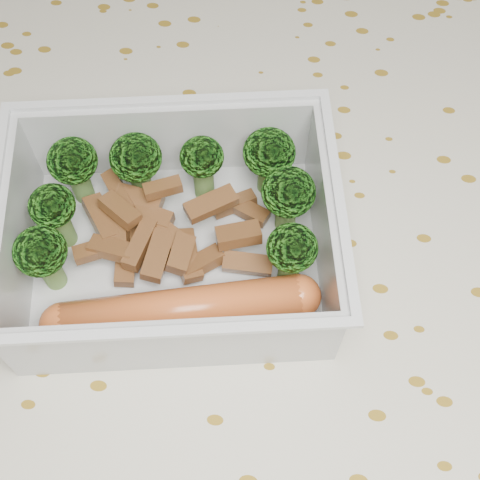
{
  "coord_description": "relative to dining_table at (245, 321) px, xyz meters",
  "views": [
    {
      "loc": [
        0.01,
        -0.18,
        1.12
      ],
      "look_at": [
        -0.0,
        0.0,
        0.78
      ],
      "focal_mm": 50.0,
      "sensor_mm": 36.0,
      "label": 1
    }
  ],
  "objects": [
    {
      "name": "tablecloth",
      "position": [
        0.0,
        0.0,
        0.05
      ],
      "size": [
        1.46,
        0.96,
        0.19
      ],
      "color": "beige",
      "rests_on": "dining_table"
    },
    {
      "name": "sausage",
      "position": [
        -0.03,
        -0.04,
        0.11
      ],
      "size": [
        0.15,
        0.06,
        0.03
      ],
      "color": "#D25F29",
      "rests_on": "lunch_container"
    },
    {
      "name": "dining_table",
      "position": [
        0.0,
        0.0,
        0.0
      ],
      "size": [
        1.4,
        0.9,
        0.75
      ],
      "color": "brown",
      "rests_on": "ground"
    },
    {
      "name": "lunch_container",
      "position": [
        -0.04,
        0.0,
        0.11
      ],
      "size": [
        0.21,
        0.17,
        0.07
      ],
      "color": "silver",
      "rests_on": "tablecloth"
    },
    {
      "name": "broccoli_florets",
      "position": [
        -0.04,
        0.03,
        0.13
      ],
      "size": [
        0.16,
        0.11,
        0.05
      ],
      "color": "#608C3F",
      "rests_on": "lunch_container"
    },
    {
      "name": "ground_plane",
      "position": [
        0.0,
        0.0,
        -0.67
      ],
      "size": [
        4.0,
        4.0,
        0.0
      ],
      "primitive_type": "plane",
      "color": "olive",
      "rests_on": "ground"
    },
    {
      "name": "meat_pile",
      "position": [
        -0.05,
        0.01,
        0.11
      ],
      "size": [
        0.12,
        0.07,
        0.03
      ],
      "color": "brown",
      "rests_on": "lunch_container"
    }
  ]
}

